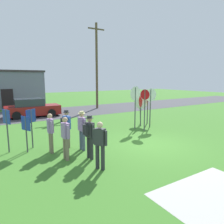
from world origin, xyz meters
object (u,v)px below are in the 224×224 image
object	(u,v)px
stop_sign_low_front	(148,103)
stop_sign_rear_right	(145,103)
info_panel_leftmost	(31,121)
stop_sign_leaning_right	(140,105)
person_holding_notes	(50,131)
person_on_left	(82,128)
parked_car_on_street	(32,108)
stop_sign_tallest	(150,100)
person_with_sunhat	(89,134)
person_in_dark_shirt	(100,143)
stop_sign_leaning_left	(141,105)
person_in_blue	(66,136)
person_near_signs	(66,126)
info_panel_middle	(26,128)
info_panel_rightmost	(7,123)
stop_sign_far_back	(135,99)
utility_pole	(97,65)

from	to	relation	value
stop_sign_low_front	stop_sign_rear_right	distance (m)	2.09
info_panel_leftmost	stop_sign_leaning_right	bearing A→B (deg)	6.85
person_holding_notes	person_on_left	bearing A→B (deg)	-17.14
parked_car_on_street	stop_sign_tallest	xyz separation A→B (m)	(5.79, -8.01, 1.06)
stop_sign_tallest	stop_sign_leaning_right	bearing A→B (deg)	119.87
person_with_sunhat	person_in_dark_shirt	size ratio (longest dim) A/B	1.03
stop_sign_leaning_left	info_panel_leftmost	world-z (taller)	stop_sign_leaning_left
person_in_blue	person_holding_notes	bearing A→B (deg)	104.19
stop_sign_rear_right	person_near_signs	size ratio (longest dim) A/B	1.45
stop_sign_leaning_left	info_panel_middle	world-z (taller)	stop_sign_leaning_left
stop_sign_low_front	stop_sign_rear_right	xyz separation A→B (m)	(-1.51, -1.43, 0.24)
info_panel_rightmost	person_with_sunhat	bearing A→B (deg)	-43.16
person_in_dark_shirt	info_panel_middle	size ratio (longest dim) A/B	1.08
stop_sign_far_back	person_in_blue	distance (m)	6.05
info_panel_leftmost	info_panel_middle	bearing A→B (deg)	-122.39
stop_sign_leaning_right	parked_car_on_street	bearing A→B (deg)	126.31
stop_sign_leaning_left	person_with_sunhat	xyz separation A→B (m)	(-5.73, -3.78, -0.30)
stop_sign_leaning_right	person_with_sunhat	distance (m)	6.37
stop_sign_far_back	parked_car_on_street	bearing A→B (deg)	120.70
person_in_dark_shirt	person_with_sunhat	bearing A→B (deg)	84.26
stop_sign_far_back	stop_sign_leaning_left	bearing A→B (deg)	35.59
stop_sign_rear_right	person_with_sunhat	bearing A→B (deg)	-154.86
info_panel_leftmost	utility_pole	bearing A→B (deg)	48.92
stop_sign_rear_right	person_in_blue	distance (m)	5.87
stop_sign_far_back	stop_sign_rear_right	size ratio (longest dim) A/B	1.06
stop_sign_leaning_right	info_panel_middle	size ratio (longest dim) A/B	1.32
stop_sign_tallest	person_in_dark_shirt	bearing A→B (deg)	-146.44
person_in_blue	person_on_left	distance (m)	1.21
stop_sign_leaning_left	person_holding_notes	distance (m)	7.21
stop_sign_low_front	stop_sign_far_back	bearing A→B (deg)	-157.40
stop_sign_leaning_right	stop_sign_tallest	bearing A→B (deg)	-60.13
stop_sign_rear_right	person_in_blue	world-z (taller)	stop_sign_rear_right
info_panel_rightmost	person_in_dark_shirt	bearing A→B (deg)	-54.32
utility_pole	stop_sign_low_front	xyz separation A→B (m)	(-0.57, -8.60, -3.10)
person_on_left	person_near_signs	bearing A→B (deg)	124.41
parked_car_on_street	stop_sign_low_front	world-z (taller)	stop_sign_low_front
utility_pole	stop_sign_rear_right	distance (m)	10.63
stop_sign_leaning_left	info_panel_middle	distance (m)	7.89
stop_sign_leaning_left	person_near_signs	bearing A→B (deg)	-161.69
utility_pole	person_with_sunhat	world-z (taller)	utility_pole
utility_pole	person_in_dark_shirt	bearing A→B (deg)	-117.45
person_on_left	info_panel_rightmost	size ratio (longest dim) A/B	0.94
stop_sign_low_front	info_panel_leftmost	xyz separation A→B (m)	(-7.88, -1.09, -0.21)
info_panel_leftmost	person_near_signs	bearing A→B (deg)	-29.46
person_with_sunhat	person_in_dark_shirt	distance (m)	1.06
person_on_left	stop_sign_tallest	bearing A→B (deg)	17.13
person_with_sunhat	info_panel_rightmost	distance (m)	3.62
info_panel_rightmost	info_panel_leftmost	bearing A→B (deg)	4.67
stop_sign_tallest	info_panel_middle	size ratio (longest dim) A/B	1.61
parked_car_on_street	person_near_signs	world-z (taller)	person_near_signs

